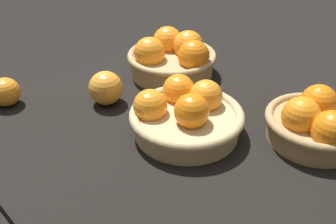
{
  "coord_description": "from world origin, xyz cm",
  "views": [
    {
      "loc": [
        47.26,
        -46.56,
        51.33
      ],
      "look_at": [
        -2.67,
        0.36,
        7.0
      ],
      "focal_mm": 40.83,
      "sensor_mm": 36.0,
      "label": 1
    }
  ],
  "objects_px": {
    "basket_center": "(185,114)",
    "loose_orange_back_gap": "(106,88)",
    "basket_far_left": "(173,57)",
    "loose_orange_front_gap": "(6,92)",
    "basket_far_right": "(315,123)"
  },
  "relations": [
    {
      "from": "basket_center",
      "to": "loose_orange_back_gap",
      "type": "height_order",
      "value": "basket_center"
    },
    {
      "from": "basket_far_left",
      "to": "loose_orange_front_gap",
      "type": "bearing_deg",
      "value": -111.13
    },
    {
      "from": "basket_far_right",
      "to": "basket_center",
      "type": "relative_size",
      "value": 0.85
    },
    {
      "from": "basket_center",
      "to": "loose_orange_front_gap",
      "type": "bearing_deg",
      "value": -147.72
    },
    {
      "from": "basket_far_right",
      "to": "basket_center",
      "type": "xyz_separation_m",
      "value": [
        -0.21,
        -0.17,
        -0.0
      ]
    },
    {
      "from": "basket_far_right",
      "to": "loose_orange_front_gap",
      "type": "height_order",
      "value": "basket_far_right"
    },
    {
      "from": "basket_far_left",
      "to": "loose_orange_back_gap",
      "type": "relative_size",
      "value": 2.95
    },
    {
      "from": "loose_orange_front_gap",
      "to": "loose_orange_back_gap",
      "type": "relative_size",
      "value": 0.85
    },
    {
      "from": "basket_center",
      "to": "loose_orange_front_gap",
      "type": "height_order",
      "value": "basket_center"
    },
    {
      "from": "basket_far_right",
      "to": "loose_orange_front_gap",
      "type": "bearing_deg",
      "value": -144.93
    },
    {
      "from": "basket_far_right",
      "to": "loose_orange_front_gap",
      "type": "relative_size",
      "value": 3.0
    },
    {
      "from": "basket_far_right",
      "to": "basket_center",
      "type": "bearing_deg",
      "value": -140.39
    },
    {
      "from": "basket_far_left",
      "to": "basket_far_right",
      "type": "bearing_deg",
      "value": 0.27
    },
    {
      "from": "basket_center",
      "to": "basket_far_left",
      "type": "distance_m",
      "value": 0.27
    },
    {
      "from": "basket_far_left",
      "to": "loose_orange_front_gap",
      "type": "distance_m",
      "value": 0.43
    }
  ]
}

